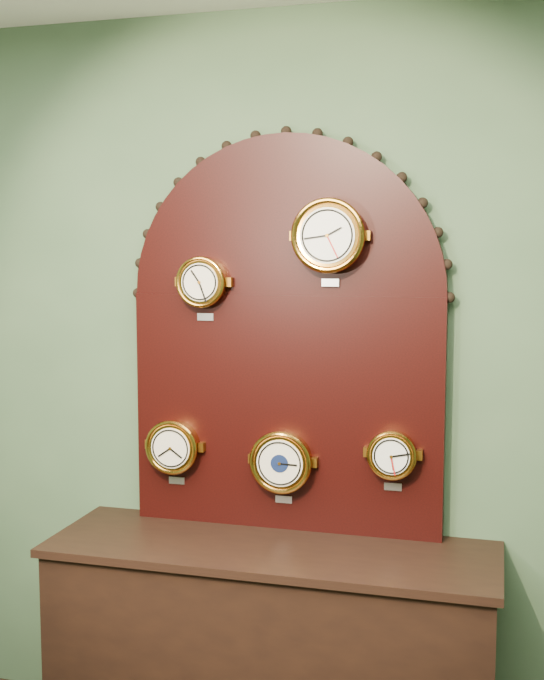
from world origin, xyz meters
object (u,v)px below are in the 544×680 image
(shop_counter, at_px, (271,658))
(display_board, at_px, (286,323))
(roman_clock, at_px, (202,282))
(arabic_clock, at_px, (329,236))
(tide_clock, at_px, (392,455))
(hygrometer, at_px, (173,447))
(barometer, at_px, (282,462))

(shop_counter, relative_size, display_board, 1.05)
(roman_clock, xyz_separation_m, arabic_clock, (0.49, -0.00, 0.17))
(arabic_clock, bearing_deg, shop_counter, -139.30)
(display_board, bearing_deg, tide_clock, -8.89)
(hygrometer, relative_size, tide_clock, 1.13)
(roman_clock, bearing_deg, display_board, 11.96)
(display_board, distance_m, barometer, 0.53)
(roman_clock, bearing_deg, arabic_clock, -0.23)
(tide_clock, bearing_deg, display_board, 171.11)
(shop_counter, distance_m, roman_clock, 1.42)
(barometer, relative_size, tide_clock, 1.24)
(barometer, bearing_deg, hygrometer, 179.90)
(shop_counter, relative_size, hygrometer, 6.01)
(hygrometer, bearing_deg, display_board, 8.64)
(shop_counter, distance_m, arabic_clock, 1.57)
(hygrometer, bearing_deg, shop_counter, -19.40)
(tide_clock, bearing_deg, roman_clock, -179.97)
(arabic_clock, xyz_separation_m, tide_clock, (0.24, 0.00, -0.79))
(display_board, relative_size, arabic_clock, 4.77)
(arabic_clock, bearing_deg, barometer, 179.80)
(display_board, bearing_deg, arabic_clock, -20.91)
(hygrometer, distance_m, tide_clock, 0.85)
(roman_clock, distance_m, hygrometer, 0.66)
(arabic_clock, relative_size, tide_clock, 1.37)
(shop_counter, height_order, hygrometer, hygrometer)
(barometer, distance_m, tide_clock, 0.42)
(roman_clock, bearing_deg, barometer, -0.24)
(display_board, distance_m, tide_clock, 0.63)
(roman_clock, xyz_separation_m, barometer, (0.31, -0.00, -0.67))
(shop_counter, bearing_deg, barometer, 89.44)
(arabic_clock, height_order, hygrometer, arabic_clock)
(shop_counter, height_order, roman_clock, roman_clock)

